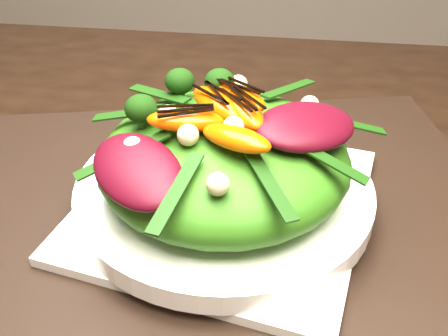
# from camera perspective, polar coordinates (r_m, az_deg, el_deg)

# --- Properties ---
(dining_table) EXTENTS (1.60, 0.90, 0.75)m
(dining_table) POSITION_cam_1_polar(r_m,az_deg,el_deg) (0.51, -0.29, -6.70)
(dining_table) COLOR black
(dining_table) RESTS_ON floor
(placemat) EXTENTS (0.60, 0.51, 0.00)m
(placemat) POSITION_cam_1_polar(r_m,az_deg,el_deg) (0.50, -0.00, -4.40)
(placemat) COLOR black
(placemat) RESTS_ON dining_table
(plate_base) EXTENTS (0.29, 0.29, 0.01)m
(plate_base) POSITION_cam_1_polar(r_m,az_deg,el_deg) (0.49, -0.00, -3.78)
(plate_base) COLOR white
(plate_base) RESTS_ON placemat
(salad_bowl) EXTENTS (0.30, 0.30, 0.02)m
(salad_bowl) POSITION_cam_1_polar(r_m,az_deg,el_deg) (0.48, -0.00, -2.42)
(salad_bowl) COLOR white
(salad_bowl) RESTS_ON plate_base
(lettuce_mound) EXTENTS (0.29, 0.29, 0.08)m
(lettuce_mound) POSITION_cam_1_polar(r_m,az_deg,el_deg) (0.46, -0.00, 1.10)
(lettuce_mound) COLOR #367115
(lettuce_mound) RESTS_ON salad_bowl
(radicchio_leaf) EXTENTS (0.11, 0.10, 0.02)m
(radicchio_leaf) POSITION_cam_1_polar(r_m,az_deg,el_deg) (0.43, 8.90, 4.49)
(radicchio_leaf) COLOR #400612
(radicchio_leaf) RESTS_ON lettuce_mound
(orange_segment) EXTENTS (0.07, 0.03, 0.02)m
(orange_segment) POSITION_cam_1_polar(r_m,az_deg,el_deg) (0.47, -1.07, 7.80)
(orange_segment) COLOR #D54703
(orange_segment) RESTS_ON lettuce_mound
(broccoli_floret) EXTENTS (0.04, 0.04, 0.04)m
(broccoli_floret) POSITION_cam_1_polar(r_m,az_deg,el_deg) (0.47, -5.78, 8.98)
(broccoli_floret) COLOR black
(broccoli_floret) RESTS_ON lettuce_mound
(macadamia_nut) EXTENTS (0.02, 0.02, 0.02)m
(macadamia_nut) POSITION_cam_1_polar(r_m,az_deg,el_deg) (0.40, 5.50, 1.53)
(macadamia_nut) COLOR beige
(macadamia_nut) RESTS_ON lettuce_mound
(balsamic_drizzle) EXTENTS (0.05, 0.01, 0.00)m
(balsamic_drizzle) POSITION_cam_1_polar(r_m,az_deg,el_deg) (0.46, -1.08, 8.80)
(balsamic_drizzle) COLOR black
(balsamic_drizzle) RESTS_ON orange_segment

